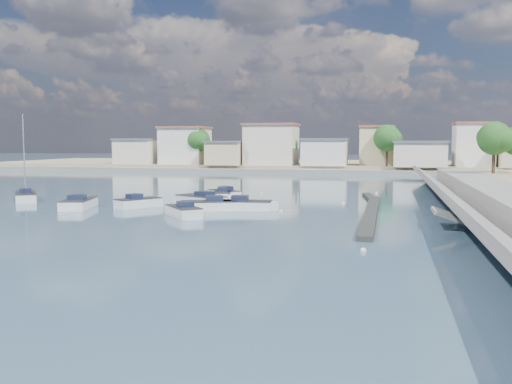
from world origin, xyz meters
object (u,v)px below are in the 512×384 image
motorboat_b (141,203)px  motorboat_c (199,200)px  motorboat_e (80,204)px  motorboat_a (183,212)px  sailboat (25,196)px  motorboat_h (248,206)px  motorboat_d (206,206)px  motorboat_g (222,196)px  motorboat_f (223,194)px

motorboat_b → motorboat_c: same height
motorboat_e → motorboat_c: bearing=29.9°
motorboat_a → motorboat_b: size_ratio=1.02×
motorboat_e → sailboat: sailboat is taller
motorboat_a → motorboat_c: bearing=100.7°
motorboat_h → sailboat: bearing=173.1°
motorboat_e → motorboat_b: bearing=18.1°
motorboat_b → sailboat: (-14.19, 3.04, 0.04)m
motorboat_d → motorboat_g: same height
motorboat_a → motorboat_d: (0.55, 4.30, -0.00)m
motorboat_e → motorboat_h: (15.44, 1.80, 0.00)m
motorboat_b → motorboat_c: size_ratio=0.78×
motorboat_a → motorboat_h: same height
motorboat_e → motorboat_g: size_ratio=1.24×
motorboat_a → motorboat_g: 13.34m
motorboat_d → motorboat_g: bearing=97.2°
motorboat_h → motorboat_d: bearing=-163.0°
motorboat_b → motorboat_h: bearing=0.5°
motorboat_f → motorboat_b: bearing=-115.3°
motorboat_b → motorboat_d: size_ratio=0.82×
motorboat_a → motorboat_e: same height
motorboat_g → motorboat_h: bearing=-59.3°
motorboat_a → sailboat: 21.93m
motorboat_e → motorboat_h: same height
motorboat_b → motorboat_f: bearing=64.7°
motorboat_g → motorboat_f: bearing=104.5°
motorboat_e → motorboat_g: same height
motorboat_c → motorboat_h: 6.92m
motorboat_h → sailboat: size_ratio=0.60×
motorboat_d → motorboat_h: 3.74m
motorboat_c → motorboat_e: same height
motorboat_c → motorboat_e: bearing=-150.1°
motorboat_a → motorboat_g: bearing=92.5°
motorboat_c → sailboat: sailboat is taller
motorboat_b → motorboat_e: same height
motorboat_h → motorboat_c: bearing=147.5°
motorboat_d → sailboat: size_ratio=0.61×
motorboat_d → motorboat_b: bearing=171.4°
motorboat_h → motorboat_a: bearing=-127.4°
motorboat_f → motorboat_h: bearing=-62.7°
motorboat_b → sailboat: bearing=167.9°
motorboat_b → motorboat_g: same height
motorboat_a → motorboat_d: 4.33m
motorboat_a → sailboat: (-20.28, 8.34, 0.04)m
motorboat_d → motorboat_a: bearing=-97.3°
motorboat_h → motorboat_g: bearing=120.7°
motorboat_h → sailboat: 24.58m
sailboat → motorboat_d: bearing=-11.0°
motorboat_a → motorboat_c: size_ratio=0.80×
motorboat_b → motorboat_e: 5.49m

